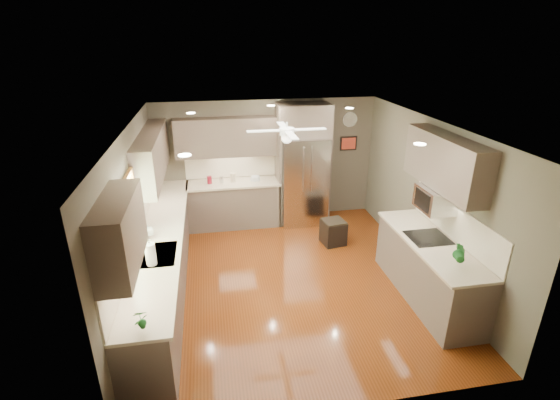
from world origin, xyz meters
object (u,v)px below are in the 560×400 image
object	(u,v)px
bowl	(255,180)
paper_towel	(151,255)
stool	(333,232)
canister_a	(209,180)
refrigerator	(303,167)
microwave	(435,199)
canister_c	(233,177)
potted_plant_left	(139,319)
soap_bottle	(150,231)
canister_b	(222,180)
potted_plant_right	(460,254)

from	to	relation	value
bowl	paper_towel	bearing A→B (deg)	-120.13
stool	paper_towel	size ratio (longest dim) A/B	1.42
canister_a	refrigerator	world-z (taller)	refrigerator
bowl	microwave	world-z (taller)	microwave
canister_c	refrigerator	size ratio (longest dim) A/B	0.07
canister_a	bowl	bearing A→B (deg)	-1.04
stool	canister_a	bearing A→B (deg)	153.21
potted_plant_left	refrigerator	world-z (taller)	refrigerator
canister_c	refrigerator	bearing A→B (deg)	-2.30
microwave	stool	world-z (taller)	microwave
canister_c	soap_bottle	xyz separation A→B (m)	(-1.36, -2.17, 0.01)
potted_plant_left	microwave	bearing A→B (deg)	20.49
bowl	stool	distance (m)	1.87
canister_a	bowl	size ratio (longest dim) A/B	0.74
soap_bottle	refrigerator	distance (m)	3.49
canister_b	paper_towel	size ratio (longest dim) A/B	0.38
refrigerator	canister_b	bearing A→B (deg)	179.11
canister_b	paper_towel	bearing A→B (deg)	-109.14
potted_plant_right	stool	bearing A→B (deg)	108.93
canister_c	refrigerator	distance (m)	1.43
stool	canister_c	bearing A→B (deg)	146.74
canister_b	microwave	xyz separation A→B (m)	(2.97, -2.73, 0.47)
canister_a	potted_plant_left	world-z (taller)	potted_plant_left
potted_plant_right	microwave	distance (m)	0.99
canister_b	paper_towel	world-z (taller)	paper_towel
canister_a	potted_plant_left	size ratio (longest dim) A/B	0.55
canister_c	soap_bottle	distance (m)	2.56
canister_a	potted_plant_right	world-z (taller)	potted_plant_right
soap_bottle	paper_towel	bearing A→B (deg)	-82.27
canister_a	canister_b	bearing A→B (deg)	0.07
canister_c	stool	world-z (taller)	canister_c
canister_b	refrigerator	bearing A→B (deg)	-0.89
refrigerator	canister_c	bearing A→B (deg)	177.70
canister_c	canister_b	bearing A→B (deg)	-172.20
canister_a	paper_towel	world-z (taller)	paper_towel
canister_b	potted_plant_left	world-z (taller)	potted_plant_left
canister_a	paper_towel	xyz separation A→B (m)	(-0.78, -2.94, 0.06)
potted_plant_left	paper_towel	xyz separation A→B (m)	(-0.03, 1.28, 0.01)
canister_c	potted_plant_right	xyz separation A→B (m)	(2.63, -3.67, 0.08)
potted_plant_left	soap_bottle	bearing A→B (deg)	93.93
canister_b	soap_bottle	xyz separation A→B (m)	(-1.13, -2.14, 0.03)
canister_b	microwave	bearing A→B (deg)	-42.59
canister_a	potted_plant_right	xyz separation A→B (m)	(3.10, -3.64, 0.09)
potted_plant_left	paper_towel	world-z (taller)	paper_towel
potted_plant_left	microwave	distance (m)	4.25
canister_a	potted_plant_right	size ratio (longest dim) A/B	0.45
microwave	paper_towel	bearing A→B (deg)	-177.11
potted_plant_left	bowl	bearing A→B (deg)	68.42
potted_plant_left	refrigerator	bearing A→B (deg)	57.84
potted_plant_right	microwave	xyz separation A→B (m)	(0.11, 0.91, 0.37)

